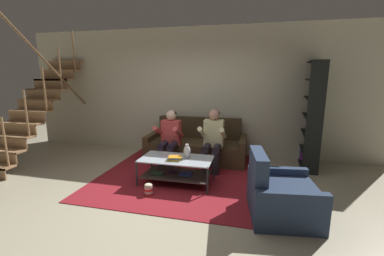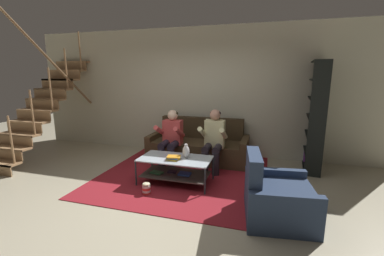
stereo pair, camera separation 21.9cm
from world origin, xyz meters
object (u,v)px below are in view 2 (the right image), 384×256
(vase, at_px, (186,151))
(couch, at_px, (199,146))
(person_seated_left, at_px, (171,136))
(armchair, at_px, (276,198))
(book_stack, at_px, (173,158))
(bookshelf, at_px, (317,121))
(coffee_table, at_px, (175,166))
(person_seated_right, at_px, (214,138))
(popcorn_tub, at_px, (146,188))

(vase, bearing_deg, couch, 95.38)
(couch, distance_m, person_seated_left, 0.77)
(vase, height_order, armchair, armchair)
(book_stack, bearing_deg, armchair, -19.55)
(book_stack, distance_m, bookshelf, 2.95)
(coffee_table, height_order, book_stack, book_stack)
(bookshelf, distance_m, armchair, 2.44)
(vase, height_order, bookshelf, bookshelf)
(couch, xyz_separation_m, vase, (0.12, -1.28, 0.27))
(couch, distance_m, person_seated_right, 0.77)
(armchair, bearing_deg, couch, 128.20)
(vase, bearing_deg, armchair, -26.64)
(popcorn_tub, bearing_deg, couch, 79.71)
(person_seated_right, distance_m, bookshelf, 2.07)
(person_seated_right, distance_m, popcorn_tub, 1.66)
(vase, distance_m, book_stack, 0.25)
(vase, relative_size, armchair, 0.24)
(coffee_table, distance_m, bookshelf, 2.93)
(person_seated_right, height_order, vase, person_seated_right)
(coffee_table, xyz_separation_m, vase, (0.17, 0.06, 0.27))
(person_seated_left, relative_size, vase, 4.66)
(person_seated_right, bearing_deg, popcorn_tub, -120.06)
(popcorn_tub, bearing_deg, vase, 52.58)
(armchair, bearing_deg, person_seated_right, 127.54)
(coffee_table, xyz_separation_m, bookshelf, (2.41, 1.53, 0.66))
(vase, bearing_deg, coffee_table, -161.27)
(book_stack, height_order, popcorn_tub, book_stack)
(person_seated_left, height_order, book_stack, person_seated_left)
(person_seated_left, xyz_separation_m, person_seated_right, (0.88, 0.00, 0.02))
(bookshelf, bearing_deg, person_seated_left, -165.39)
(coffee_table, bearing_deg, couch, 87.70)
(person_seated_left, bearing_deg, popcorn_tub, -85.75)
(vase, relative_size, popcorn_tub, 1.28)
(person_seated_left, distance_m, person_seated_right, 0.88)
(couch, bearing_deg, bookshelf, 4.83)
(person_seated_right, bearing_deg, book_stack, -118.81)
(book_stack, relative_size, armchair, 0.24)
(person_seated_left, bearing_deg, bookshelf, 14.61)
(couch, height_order, person_seated_right, person_seated_right)
(coffee_table, bearing_deg, person_seated_left, 115.76)
(person_seated_left, xyz_separation_m, book_stack, (0.39, -0.90, -0.14))
(couch, bearing_deg, armchair, -51.80)
(armchair, height_order, popcorn_tub, armchair)
(person_seated_right, height_order, armchair, person_seated_right)
(coffee_table, bearing_deg, person_seated_right, 58.52)
(person_seated_left, height_order, popcorn_tub, person_seated_left)
(person_seated_right, relative_size, book_stack, 4.83)
(person_seated_right, distance_m, armchair, 1.91)
(person_seated_left, xyz_separation_m, vase, (0.56, -0.75, -0.06))
(coffee_table, height_order, armchair, armchair)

